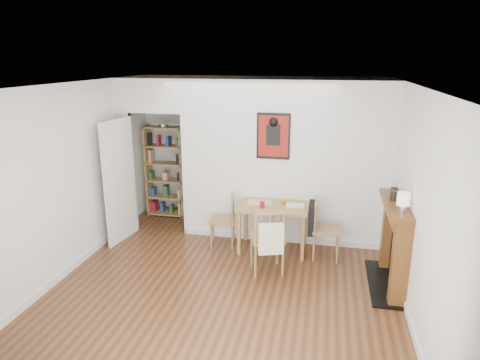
% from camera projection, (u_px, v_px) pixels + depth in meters
% --- Properties ---
extents(ground, '(5.20, 5.20, 0.00)m').
position_uv_depth(ground, '(229.00, 278.00, 5.89)').
color(ground, brown).
rests_on(ground, ground).
extents(room_shell, '(5.20, 5.20, 5.20)m').
position_uv_depth(room_shell, '(254.00, 164.00, 6.77)').
color(room_shell, silver).
rests_on(room_shell, ground).
extents(dining_table, '(1.08, 0.69, 0.74)m').
position_uv_depth(dining_table, '(273.00, 211.00, 6.57)').
color(dining_table, olive).
rests_on(dining_table, ground).
extents(chair_left, '(0.50, 0.50, 0.86)m').
position_uv_depth(chair_left, '(222.00, 220.00, 6.79)').
color(chair_left, '#8F6442').
rests_on(chair_left, ground).
extents(chair_right, '(0.50, 0.44, 0.89)m').
position_uv_depth(chair_right, '(325.00, 229.00, 6.36)').
color(chair_right, '#8F6442').
rests_on(chair_right, ground).
extents(chair_front, '(0.62, 0.66, 0.98)m').
position_uv_depth(chair_front, '(267.00, 238.00, 5.93)').
color(chair_front, '#8F6442').
rests_on(chair_front, ground).
extents(bookshelf, '(0.73, 0.29, 1.73)m').
position_uv_depth(bookshelf, '(166.00, 172.00, 8.01)').
color(bookshelf, olive).
rests_on(bookshelf, ground).
extents(fireplace, '(0.45, 1.25, 1.16)m').
position_uv_depth(fireplace, '(396.00, 242.00, 5.54)').
color(fireplace, brown).
rests_on(fireplace, ground).
extents(red_glass, '(0.07, 0.07, 0.09)m').
position_uv_depth(red_glass, '(262.00, 204.00, 6.45)').
color(red_glass, maroon).
rests_on(red_glass, dining_table).
extents(orange_fruit, '(0.09, 0.09, 0.09)m').
position_uv_depth(orange_fruit, '(284.00, 201.00, 6.62)').
color(orange_fruit, '#D6660B').
rests_on(orange_fruit, dining_table).
extents(placemat, '(0.42, 0.34, 0.00)m').
position_uv_depth(placemat, '(260.00, 202.00, 6.69)').
color(placemat, beige).
rests_on(placemat, dining_table).
extents(notebook, '(0.28, 0.22, 0.01)m').
position_uv_depth(notebook, '(295.00, 205.00, 6.53)').
color(notebook, silver).
rests_on(notebook, dining_table).
extents(mantel_lamp, '(0.15, 0.15, 0.24)m').
position_uv_depth(mantel_lamp, '(403.00, 200.00, 5.02)').
color(mantel_lamp, silver).
rests_on(mantel_lamp, fireplace).
extents(ceramic_jar_a, '(0.10, 0.10, 0.12)m').
position_uv_depth(ceramic_jar_a, '(394.00, 195.00, 5.47)').
color(ceramic_jar_a, black).
rests_on(ceramic_jar_a, fireplace).
extents(ceramic_jar_b, '(0.09, 0.09, 0.11)m').
position_uv_depth(ceramic_jar_b, '(394.00, 191.00, 5.65)').
color(ceramic_jar_b, black).
rests_on(ceramic_jar_b, fireplace).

